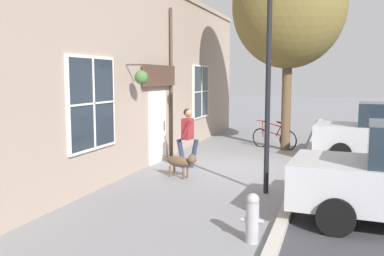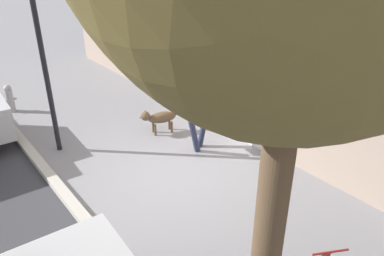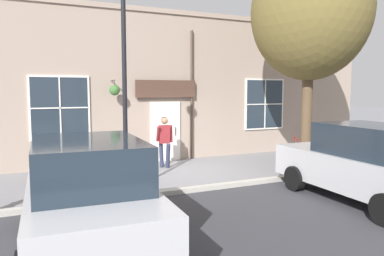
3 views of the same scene
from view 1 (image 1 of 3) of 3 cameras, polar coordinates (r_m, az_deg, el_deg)
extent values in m
plane|color=gray|center=(12.12, 4.95, -5.16)|extent=(90.00, 90.00, 0.00)
cube|color=#B2ADA3|center=(11.81, 14.46, -5.38)|extent=(0.20, 28.00, 0.12)
cube|color=gray|center=(12.62, -5.43, 7.05)|extent=(0.30, 18.00, 5.14)
cube|color=white|center=(12.63, -4.66, 0.16)|extent=(0.10, 1.10, 2.10)
cube|color=#232D38|center=(12.62, -4.54, -0.07)|extent=(0.03, 0.90, 1.90)
cylinder|color=#47382D|center=(12.91, -3.68, 0.31)|extent=(0.03, 0.03, 0.30)
cube|color=#4C3328|center=(12.50, -4.31, 6.98)|extent=(0.08, 2.20, 0.60)
cylinder|color=#47382D|center=(13.45, -2.78, 5.97)|extent=(0.09, 0.09, 4.62)
cylinder|color=#47382D|center=(10.75, -7.67, 8.37)|extent=(0.44, 0.04, 0.04)
cylinder|color=#47382D|center=(10.67, -6.78, 7.43)|extent=(0.01, 0.01, 0.34)
cone|color=#2D2823|center=(10.67, -6.76, 6.25)|extent=(0.32, 0.32, 0.18)
sphere|color=#3D6B33|center=(10.67, -6.77, 6.73)|extent=(0.34, 0.34, 0.34)
cube|color=white|center=(9.43, -13.20, 3.23)|extent=(0.08, 1.82, 2.02)
cube|color=#232D38|center=(9.42, -13.05, 3.23)|extent=(0.03, 1.70, 1.90)
cube|color=white|center=(9.41, -12.94, 3.22)|extent=(0.04, 0.04, 1.90)
cube|color=white|center=(9.41, -12.94, 3.22)|extent=(0.04, 1.70, 0.04)
cube|color=white|center=(16.54, 1.15, 4.88)|extent=(0.08, 1.82, 2.02)
cube|color=#232D38|center=(16.53, 1.25, 4.88)|extent=(0.03, 1.70, 1.90)
cube|color=white|center=(16.52, 1.31, 4.88)|extent=(0.04, 0.04, 1.90)
cube|color=white|center=(16.52, 1.31, 4.88)|extent=(0.04, 1.70, 0.04)
cylinder|color=#282D47|center=(11.90, 0.25, -3.41)|extent=(0.31, 0.18, 0.81)
cylinder|color=#282D47|center=(11.91, -1.42, -3.40)|extent=(0.31, 0.18, 0.81)
cube|color=maroon|center=(11.80, -0.59, -0.12)|extent=(0.27, 0.37, 0.58)
sphere|color=#936B4C|center=(11.75, -0.51, 2.00)|extent=(0.22, 0.22, 0.22)
sphere|color=black|center=(11.76, -0.64, 2.11)|extent=(0.21, 0.21, 0.21)
cylinder|color=maroon|center=(12.02, -0.23, 0.06)|extent=(0.17, 0.11, 0.57)
cylinder|color=maroon|center=(11.55, -0.71, -0.12)|extent=(0.34, 0.14, 0.52)
ellipsoid|color=brown|center=(10.75, -1.78, -4.48)|extent=(0.75, 0.48, 0.27)
cylinder|color=brown|center=(10.75, -0.59, -5.90)|extent=(0.06, 0.06, 0.29)
cylinder|color=brown|center=(10.61, -1.15, -6.08)|extent=(0.06, 0.06, 0.29)
cylinder|color=brown|center=(11.00, -2.38, -5.62)|extent=(0.06, 0.06, 0.29)
cylinder|color=brown|center=(10.86, -2.95, -5.79)|extent=(0.06, 0.06, 0.29)
sphere|color=brown|center=(10.49, 0.01, -4.18)|extent=(0.22, 0.22, 0.22)
cone|color=brown|center=(10.44, 0.51, -4.35)|extent=(0.12, 0.11, 0.09)
cone|color=brown|center=(10.52, 0.12, -3.57)|extent=(0.06, 0.06, 0.07)
cone|color=brown|center=(10.44, -0.19, -3.65)|extent=(0.06, 0.06, 0.07)
cylinder|color=brown|center=(11.00, -3.58, -3.97)|extent=(0.21, 0.09, 0.14)
cylinder|color=brown|center=(15.03, 12.47, 3.86)|extent=(0.32, 0.32, 3.55)
ellipsoid|color=brown|center=(15.20, 12.79, 15.64)|extent=(3.80, 3.42, 4.18)
sphere|color=brown|center=(15.58, 13.89, 12.92)|extent=(1.72, 1.72, 1.72)
torus|color=black|center=(15.57, 9.13, -1.31)|extent=(0.64, 0.37, 0.70)
torus|color=black|center=(15.17, 12.68, -1.61)|extent=(0.64, 0.37, 0.70)
cylinder|color=maroon|center=(15.33, 10.90, -0.72)|extent=(0.95, 0.30, 0.25)
cylinder|color=maroon|center=(15.25, 11.54, -0.25)|extent=(0.25, 0.10, 0.46)
cylinder|color=maroon|center=(15.32, 10.75, 0.48)|extent=(0.80, 0.26, 0.21)
cylinder|color=maroon|center=(15.50, 9.41, -0.16)|extent=(0.08, 0.06, 0.58)
cylinder|color=maroon|center=(15.48, 9.31, 0.95)|extent=(0.42, 0.24, 0.03)
ellipsoid|color=black|center=(15.22, 11.56, 0.72)|extent=(0.27, 0.16, 0.11)
cylinder|color=black|center=(7.27, 18.63, -11.19)|extent=(0.63, 0.22, 0.62)
cylinder|color=black|center=(8.96, 19.32, -7.80)|extent=(0.63, 0.22, 0.62)
cylinder|color=black|center=(13.15, 19.20, -3.20)|extent=(0.63, 0.22, 0.62)
cylinder|color=black|center=(14.88, 19.54, -2.07)|extent=(0.63, 0.22, 0.62)
cylinder|color=black|center=(9.22, 10.11, 5.96)|extent=(0.11, 0.11, 4.78)
cylinder|color=#99999E|center=(6.72, 8.05, -12.40)|extent=(0.20, 0.20, 0.62)
sphere|color=#99999E|center=(6.61, 8.11, -9.45)|extent=(0.20, 0.20, 0.20)
cylinder|color=#99999E|center=(6.69, 9.09, -12.22)|extent=(0.10, 0.07, 0.07)
cylinder|color=#99999E|center=(6.73, 7.03, -12.07)|extent=(0.10, 0.07, 0.07)
camera|label=2|loc=(16.87, 21.94, 12.30)|focal=35.00mm
camera|label=3|loc=(10.01, 66.15, 2.58)|focal=35.00mm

